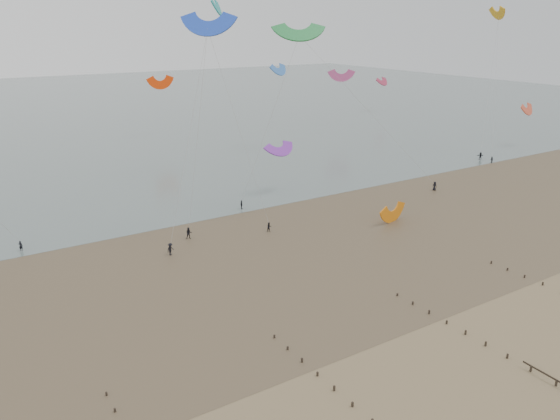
{
  "coord_description": "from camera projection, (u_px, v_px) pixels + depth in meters",
  "views": [
    {
      "loc": [
        -40.76,
        -31.57,
        32.17
      ],
      "look_at": [
        -3.2,
        28.0,
        8.0
      ],
      "focal_mm": 35.0,
      "sensor_mm": 36.0,
      "label": 1
    }
  ],
  "objects": [
    {
      "name": "sea_and_shore",
      "position": [
        252.0,
        250.0,
        81.73
      ],
      "size": [
        500.0,
        665.0,
        0.03
      ],
      "color": "#475654",
      "rests_on": "ground"
    },
    {
      "name": "kites_airborne",
      "position": [
        73.0,
        69.0,
        112.38
      ],
      "size": [
        233.21,
        114.61,
        41.62
      ],
      "color": "orange",
      "rests_on": "ground"
    },
    {
      "name": "grounded_kite",
      "position": [
        392.0,
        222.0,
        93.24
      ],
      "size": [
        7.09,
        6.1,
        3.37
      ],
      "primitive_type": null,
      "rotation": [
        1.54,
        0.0,
        0.24
      ],
      "color": "orange",
      "rests_on": "ground"
    },
    {
      "name": "kitesurfer_lead",
      "position": [
        21.0,
        246.0,
        81.14
      ],
      "size": [
        0.68,
        0.62,
        1.57
      ],
      "primitive_type": "imported",
      "rotation": [
        0.0,
        0.0,
        2.59
      ],
      "color": "black",
      "rests_on": "ground"
    },
    {
      "name": "kitesurfers",
      "position": [
        336.0,
        198.0,
        102.93
      ],
      "size": [
        141.17,
        16.12,
        1.89
      ],
      "color": "black",
      "rests_on": "ground"
    },
    {
      "name": "ground",
      "position": [
        451.0,
        352.0,
        56.26
      ],
      "size": [
        500.0,
        500.0,
        0.0
      ],
      "primitive_type": "plane",
      "color": "brown",
      "rests_on": "ground"
    }
  ]
}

